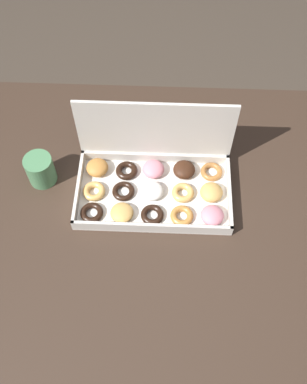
% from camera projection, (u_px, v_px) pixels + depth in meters
% --- Properties ---
extents(ground_plane, '(8.00, 8.00, 0.00)m').
position_uv_depth(ground_plane, '(136.00, 302.00, 1.76)').
color(ground_plane, '#42382D').
extents(dining_table, '(1.24, 0.92, 0.71)m').
position_uv_depth(dining_table, '(129.00, 231.00, 1.23)').
color(dining_table, '#38281E').
rests_on(dining_table, ground_plane).
extents(donut_box, '(0.40, 0.23, 0.23)m').
position_uv_depth(donut_box, '(155.00, 177.00, 1.16)').
color(donut_box, silver).
rests_on(donut_box, dining_table).
extents(coffee_mug, '(0.07, 0.07, 0.08)m').
position_uv_depth(coffee_mug, '(40.00, 169.00, 1.18)').
color(coffee_mug, '#4C8456').
rests_on(coffee_mug, dining_table).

